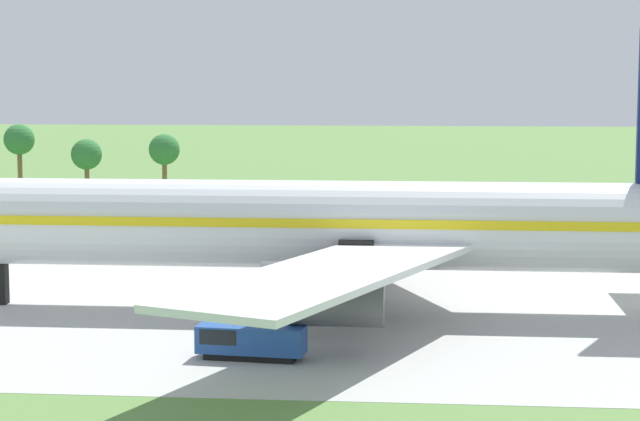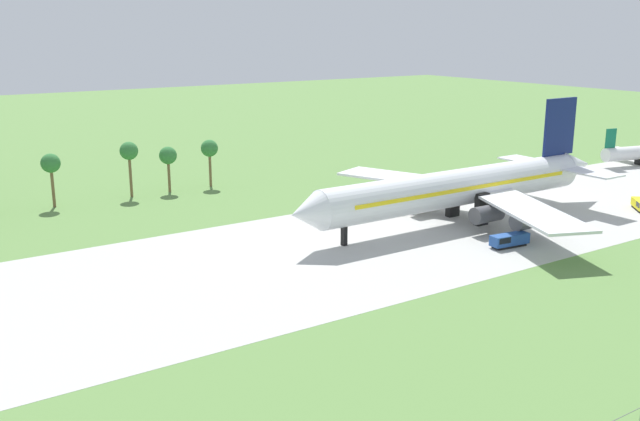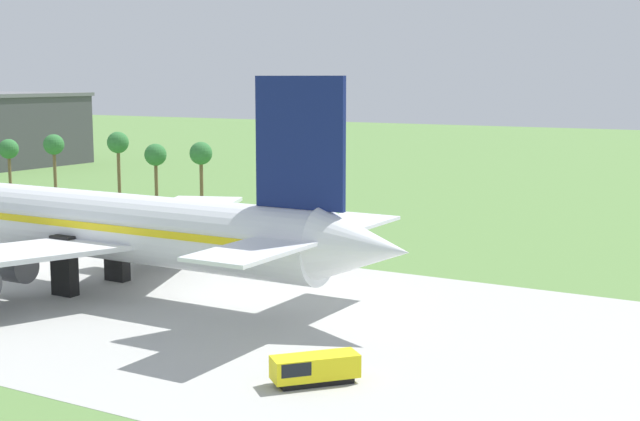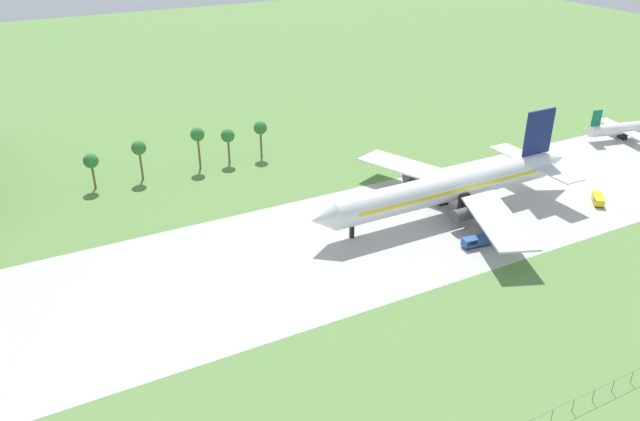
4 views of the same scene
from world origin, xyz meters
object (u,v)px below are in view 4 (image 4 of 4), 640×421
object	(u,v)px
jet_airliner	(451,187)
baggage_tug	(598,199)
fuel_truck	(476,241)
regional_aircraft	(624,129)

from	to	relation	value
jet_airliner	baggage_tug	world-z (taller)	jet_airliner
fuel_truck	regional_aircraft	bearing A→B (deg)	19.85
fuel_truck	jet_airliner	bearing A→B (deg)	71.96
jet_airliner	baggage_tug	size ratio (longest dim) A/B	12.23
baggage_tug	jet_airliner	bearing A→B (deg)	158.85
regional_aircraft	fuel_truck	bearing A→B (deg)	-160.15
jet_airliner	baggage_tug	bearing A→B (deg)	-21.15
regional_aircraft	baggage_tug	distance (m)	48.79
jet_airliner	regional_aircraft	bearing A→B (deg)	10.46
baggage_tug	fuel_truck	distance (m)	37.93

